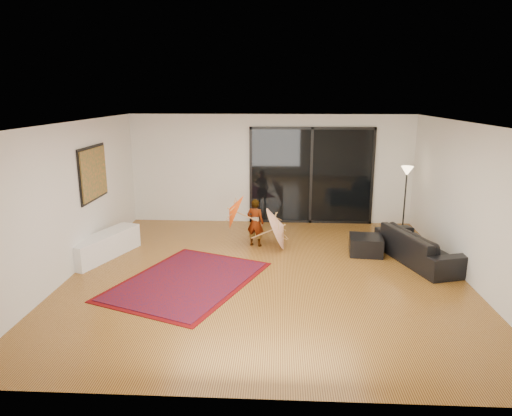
# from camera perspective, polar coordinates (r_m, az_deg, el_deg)

# --- Properties ---
(floor) EXTENTS (7.00, 7.00, 0.00)m
(floor) POSITION_cam_1_polar(r_m,az_deg,el_deg) (8.36, 1.30, -8.24)
(floor) COLOR #A9742E
(floor) RESTS_ON ground
(ceiling) EXTENTS (7.00, 7.00, 0.00)m
(ceiling) POSITION_cam_1_polar(r_m,az_deg,el_deg) (7.75, 1.41, 10.55)
(ceiling) COLOR white
(ceiling) RESTS_ON wall_back
(wall_back) EXTENTS (7.00, 0.00, 7.00)m
(wall_back) POSITION_cam_1_polar(r_m,az_deg,el_deg) (11.38, 1.87, 4.85)
(wall_back) COLOR silver
(wall_back) RESTS_ON floor
(wall_front) EXTENTS (7.00, 0.00, 7.00)m
(wall_front) POSITION_cam_1_polar(r_m,az_deg,el_deg) (4.62, 0.07, -9.25)
(wall_front) COLOR silver
(wall_front) RESTS_ON floor
(wall_left) EXTENTS (0.00, 7.00, 7.00)m
(wall_left) POSITION_cam_1_polar(r_m,az_deg,el_deg) (8.77, -22.15, 1.01)
(wall_left) COLOR silver
(wall_left) RESTS_ON floor
(wall_right) EXTENTS (0.00, 7.00, 7.00)m
(wall_right) POSITION_cam_1_polar(r_m,az_deg,el_deg) (8.60, 25.36, 0.44)
(wall_right) COLOR silver
(wall_right) RESTS_ON floor
(sliding_door) EXTENTS (3.06, 0.07, 2.40)m
(sliding_door) POSITION_cam_1_polar(r_m,az_deg,el_deg) (11.40, 6.91, 4.01)
(sliding_door) COLOR black
(sliding_door) RESTS_ON wall_back
(painting) EXTENTS (0.04, 1.28, 1.08)m
(painting) POSITION_cam_1_polar(r_m,az_deg,el_deg) (9.60, -19.64, 4.12)
(painting) COLOR black
(painting) RESTS_ON wall_left
(media_console) EXTENTS (0.99, 1.78, 0.48)m
(media_console) POSITION_cam_1_polar(r_m,az_deg,el_deg) (9.59, -18.43, -4.50)
(media_console) COLOR white
(media_console) RESTS_ON floor
(speaker) EXTENTS (0.26, 0.26, 0.29)m
(speaker) POSITION_cam_1_polar(r_m,az_deg,el_deg) (9.56, -18.52, -5.16)
(speaker) COLOR #424244
(speaker) RESTS_ON floor
(persian_rug) EXTENTS (2.89, 3.33, 0.02)m
(persian_rug) POSITION_cam_1_polar(r_m,az_deg,el_deg) (8.14, -8.55, -8.98)
(persian_rug) COLOR #5A0709
(persian_rug) RESTS_ON floor
(sofa) EXTENTS (1.41, 2.24, 0.61)m
(sofa) POSITION_cam_1_polar(r_m,az_deg,el_deg) (9.41, 19.78, -4.53)
(sofa) COLOR black
(sofa) RESTS_ON floor
(ottoman) EXTENTS (0.71, 0.71, 0.37)m
(ottoman) POSITION_cam_1_polar(r_m,az_deg,el_deg) (9.57, 13.55, -4.53)
(ottoman) COLOR black
(ottoman) RESTS_ON floor
(floor_lamp) EXTENTS (0.27, 0.27, 1.59)m
(floor_lamp) POSITION_cam_1_polar(r_m,az_deg,el_deg) (10.93, 18.28, 3.24)
(floor_lamp) COLOR black
(floor_lamp) RESTS_ON floor
(child) EXTENTS (0.43, 0.35, 1.03)m
(child) POSITION_cam_1_polar(r_m,az_deg,el_deg) (9.71, -0.08, -1.83)
(child) COLOR #999999
(child) RESTS_ON floor
(parasol_orange) EXTENTS (0.47, 0.76, 0.83)m
(parasol_orange) POSITION_cam_1_polar(r_m,az_deg,el_deg) (9.65, -3.36, -0.60)
(parasol_orange) COLOR #F64E0C
(parasol_orange) RESTS_ON child
(parasol_white) EXTENTS (0.55, 0.93, 0.96)m
(parasol_white) POSITION_cam_1_polar(r_m,az_deg,el_deg) (9.56, 3.46, -2.17)
(parasol_white) COLOR silver
(parasol_white) RESTS_ON floor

